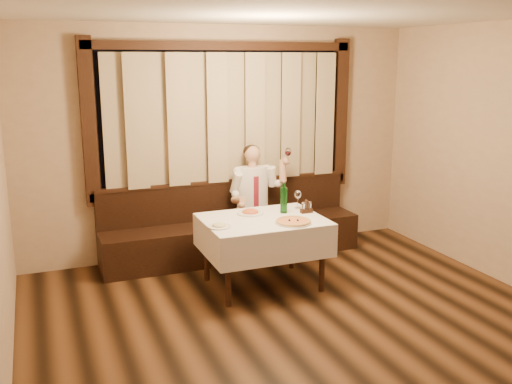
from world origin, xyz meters
name	(u,v)px	position (x,y,z in m)	size (l,w,h in m)	color
room	(293,161)	(0.00, 0.97, 1.50)	(5.01, 6.01, 2.81)	black
banquette	(232,232)	(0.00, 2.72, 0.31)	(3.20, 0.61, 0.94)	black
dining_table	(263,228)	(0.00, 1.70, 0.65)	(1.27, 0.97, 0.76)	black
pizza	(293,222)	(0.22, 1.42, 0.77)	(0.38, 0.38, 0.04)	white
pasta_red	(250,210)	(-0.06, 1.92, 0.80)	(0.29, 0.29, 0.10)	white
pasta_cream	(219,224)	(-0.53, 1.57, 0.79)	(0.24, 0.24, 0.08)	white
green_bottle	(284,200)	(0.30, 1.83, 0.90)	(0.08, 0.08, 0.35)	#115316
table_wine_glass	(298,195)	(0.52, 1.94, 0.91)	(0.08, 0.08, 0.21)	white
cruet_caddy	(306,208)	(0.53, 1.74, 0.81)	(0.13, 0.07, 0.14)	black
seated_man	(255,193)	(0.28, 2.63, 0.81)	(0.75, 0.56, 1.38)	black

